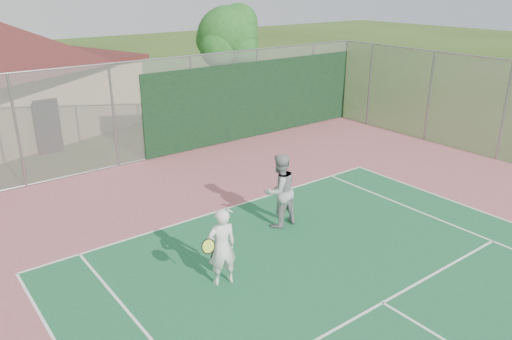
% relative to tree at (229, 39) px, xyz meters
% --- Properties ---
extents(back_fence, '(20.08, 0.11, 3.53)m').
position_rel_tree_xyz_m(back_fence, '(-5.26, -5.43, -1.62)').
color(back_fence, gray).
rests_on(back_fence, ground).
extents(side_fence_right, '(0.08, 9.00, 3.50)m').
position_rel_tree_xyz_m(side_fence_right, '(2.63, -9.91, -1.53)').
color(side_fence_right, gray).
rests_on(side_fence_right, ground).
extents(tree, '(3.58, 3.39, 5.00)m').
position_rel_tree_xyz_m(tree, '(0.00, 0.00, 0.00)').
color(tree, '#3A2515').
rests_on(tree, ground).
extents(player_white_front, '(1.01, 0.68, 1.69)m').
position_rel_tree_xyz_m(player_white_front, '(-9.49, -13.51, -2.43)').
color(player_white_front, silver).
rests_on(player_white_front, ground).
extents(player_grey_back, '(0.95, 0.74, 1.93)m').
position_rel_tree_xyz_m(player_grey_back, '(-6.84, -12.17, -2.32)').
color(player_grey_back, '#95979A').
rests_on(player_grey_back, ground).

